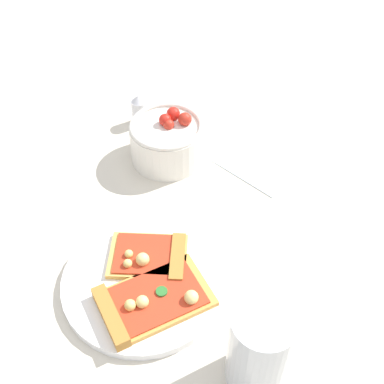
# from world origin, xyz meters

# --- Properties ---
(ground_plane) EXTENTS (2.40, 2.40, 0.00)m
(ground_plane) POSITION_xyz_m (0.00, 0.00, 0.00)
(ground_plane) COLOR beige
(ground_plane) RESTS_ON ground
(plate) EXTENTS (0.24, 0.24, 0.01)m
(plate) POSITION_xyz_m (-0.03, -0.03, 0.01)
(plate) COLOR white
(plate) RESTS_ON ground_plane
(pizza_slice_near) EXTENTS (0.17, 0.14, 0.03)m
(pizza_slice_near) POSITION_xyz_m (-0.06, -0.06, 0.02)
(pizza_slice_near) COLOR gold
(pizza_slice_near) RESTS_ON plate
(pizza_slice_far) EXTENTS (0.13, 0.14, 0.03)m
(pizza_slice_far) POSITION_xyz_m (-0.00, -0.01, 0.02)
(pizza_slice_far) COLOR #E5B256
(pizza_slice_far) RESTS_ON plate
(salad_bowl) EXTENTS (0.13, 0.13, 0.09)m
(salad_bowl) POSITION_xyz_m (0.19, 0.13, 0.04)
(salad_bowl) COLOR white
(salad_bowl) RESTS_ON ground_plane
(soda_glass) EXTENTS (0.08, 0.08, 0.13)m
(soda_glass) POSITION_xyz_m (-0.03, -0.23, 0.06)
(soda_glass) COLOR silver
(soda_glass) RESTS_ON ground_plane
(paper_napkin) EXTENTS (0.15, 0.14, 0.00)m
(paper_napkin) POSITION_xyz_m (0.31, 0.00, 0.00)
(paper_napkin) COLOR white
(paper_napkin) RESTS_ON ground_plane
(pepper_shaker) EXTENTS (0.03, 0.03, 0.06)m
(pepper_shaker) POSITION_xyz_m (0.23, 0.24, 0.03)
(pepper_shaker) COLOR silver
(pepper_shaker) RESTS_ON ground_plane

